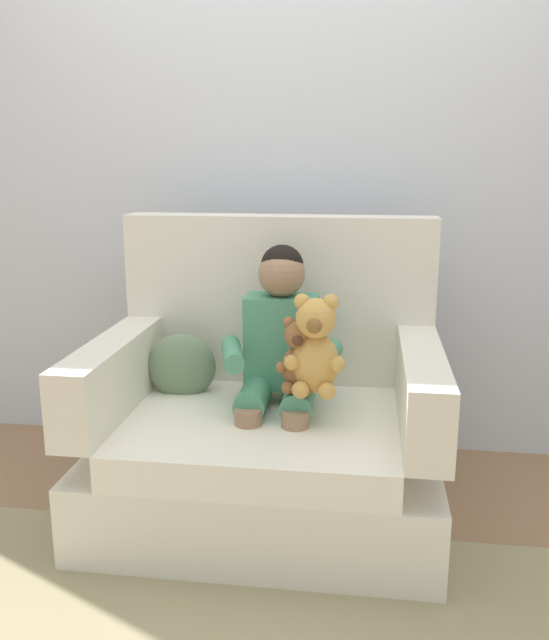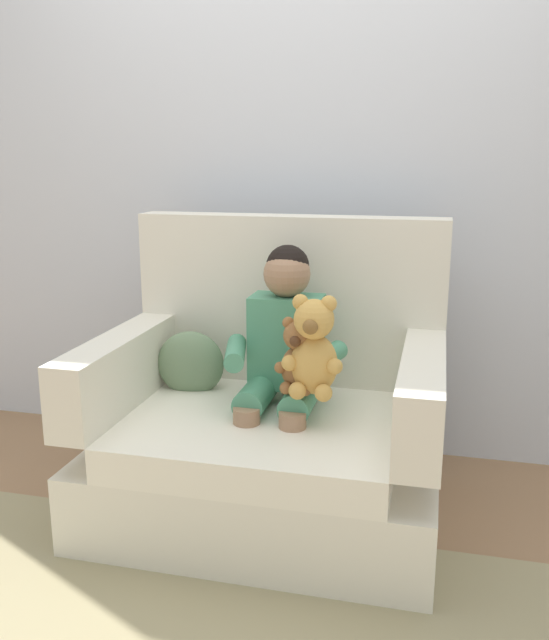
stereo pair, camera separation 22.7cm
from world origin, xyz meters
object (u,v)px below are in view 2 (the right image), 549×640
Objects in this scene: plush_brown at (298,357)px; throw_pillow at (191,364)px; armchair at (271,425)px; seated_child at (283,350)px; plush_honey at (314,349)px.

throw_pillow is (-0.47, 0.23, -0.13)m from plush_brown.
armchair is 0.35m from plush_brown.
seated_child is 3.19× the size of plush_brown.
armchair reaches higher than plush_brown.
throw_pillow is at bearing 151.78° from plush_honey.
plush_brown is (0.09, -0.13, 0.02)m from seated_child.
plush_honey is at bearing -41.08° from seated_child.
armchair reaches higher than plush_honey.
plush_brown is at bearing -25.96° from throw_pillow.
seated_child is 0.42m from throw_pillow.
plush_honey reaches higher than throw_pillow.
plush_honey is 1.32× the size of throw_pillow.
throw_pillow is at bearing 162.63° from armchair.
plush_honey is at bearing -0.53° from plush_brown.
armchair is 4.68× the size of throw_pillow.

